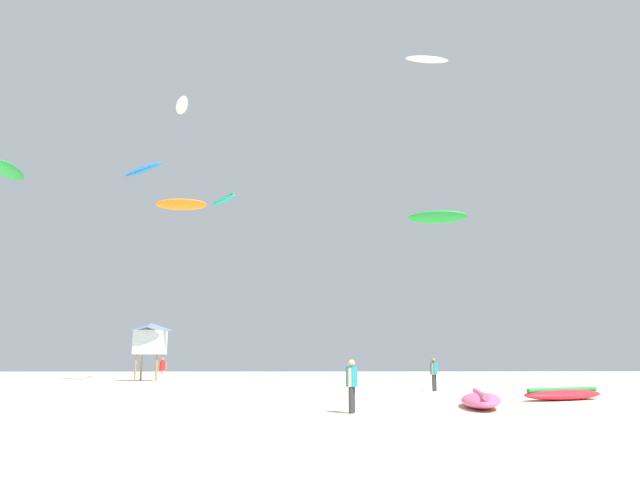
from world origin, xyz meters
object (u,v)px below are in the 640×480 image
Objects in this scene: lifeguard_tower at (150,338)px; person_left at (434,372)px; kite_aloft_3 at (182,105)px; kite_aloft_5 at (181,204)px; kite_grounded_mid at (480,400)px; kite_aloft_2 at (143,169)px; person_foreground at (352,382)px; kite_grounded_near at (563,394)px; kite_aloft_1 at (427,59)px; kite_aloft_0 at (438,217)px; kite_aloft_4 at (224,200)px; person_midground at (162,368)px; kite_aloft_6 at (8,170)px.

person_left is at bearing -37.29° from lifeguard_tower.
kite_aloft_3 reaches higher than kite_aloft_5.
kite_aloft_2 reaches higher than kite_grounded_mid.
kite_aloft_5 is at bearing 138.02° from person_foreground.
kite_grounded_near is 5.44m from kite_grounded_mid.
kite_aloft_3 is (-18.68, 3.76, -2.03)m from kite_aloft_1.
kite_aloft_0 reaches higher than person_foreground.
kite_aloft_2 is (-13.51, 22.97, 14.24)m from person_foreground.
kite_grounded_mid is at bearing -51.68° from kite_aloft_5.
kite_aloft_4 is (-16.42, 14.68, 5.14)m from kite_aloft_0.
kite_aloft_4 is at bearing 126.96° from person_foreground.
kite_aloft_5 is at bearing 128.32° from kite_grounded_mid.
kite_aloft_3 is (-0.33, 3.19, 20.18)m from person_midground.
lifeguard_tower reaches higher than kite_grounded_near.
kite_aloft_0 reaches higher than kite_grounded_near.
person_midground is 19.38m from kite_aloft_4.
kite_grounded_near is at bearing 35.93° from person_midground.
person_foreground is 28.61m from lifeguard_tower.
kite_aloft_2 is at bearing 130.54° from kite_grounded_mid.
kite_aloft_1 is at bearing 3.67° from kite_aloft_5.
person_left is at bearing -103.83° from kite_aloft_1.
kite_grounded_mid is at bearing 46.28° from person_foreground.
lifeguard_tower is at bearing -112.97° from kite_aloft_4.
person_left reaches higher than person_foreground.
kite_aloft_3 is (-18.56, 5.67, 10.37)m from kite_aloft_0.
kite_aloft_2 is 11.93m from kite_aloft_4.
kite_aloft_1 is at bearing 73.99° from person_midground.
kite_aloft_2 is at bearing -134.92° from kite_aloft_3.
kite_aloft_2 is 9.16m from kite_aloft_6.
kite_aloft_2 is at bearing -128.06° from person_midground.
kite_aloft_3 reaches higher than lifeguard_tower.
person_foreground is 0.45× the size of kite_aloft_5.
kite_aloft_3 is 0.80× the size of kite_aloft_6.
person_foreground is 25.01m from kite_aloft_5.
kite_aloft_6 is (-11.47, -0.32, 13.60)m from person_midground.
person_foreground is 0.44× the size of kite_aloft_3.
person_left is at bearing 120.09° from kite_grounded_near.
kite_grounded_near is 35.01m from kite_aloft_3.
kite_aloft_5 is at bearing -6.16° from kite_aloft_6.
lifeguard_tower is at bearing 167.06° from kite_aloft_3.
kite_grounded_mid is 29.27m from lifeguard_tower.
kite_grounded_near is (3.70, -6.39, -0.72)m from person_left.
person_midground is 18.92m from person_left.
kite_grounded_near is 1.00× the size of kite_aloft_4.
person_left is 12.62m from kite_aloft_0.
kite_aloft_0 is at bearing -16.67° from lifeguard_tower.
kite_aloft_3 is (-15.82, 23.07, 20.89)m from kite_grounded_mid.
kite_aloft_5 is at bearing 19.19° from person_midground.
kite_aloft_4 is (-9.26, 34.09, 15.00)m from person_foreground.
person_left is (16.02, -10.07, -0.02)m from person_midground.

